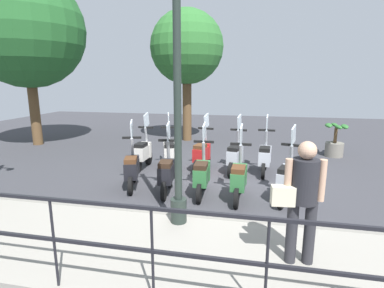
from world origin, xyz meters
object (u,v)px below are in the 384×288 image
(scooter_near_4, at_px, (132,168))
(scooter_far_3, at_px, (169,152))
(lamp_post_near, at_px, (178,103))
(tree_large, at_px, (26,30))
(tree_distant, at_px, (187,48))
(pedestrian_with_bag, at_px, (302,194))
(scooter_far_0, at_px, (265,156))
(scooter_near_0, at_px, (287,179))
(scooter_near_1, at_px, (239,178))
(scooter_near_2, at_px, (202,174))
(scooter_near_3, at_px, (167,172))
(potted_palm, at_px, (335,143))
(scooter_far_1, at_px, (235,156))
(scooter_far_4, at_px, (143,152))
(scooter_far_2, at_px, (202,153))

(scooter_near_4, distance_m, scooter_far_3, 1.69)
(lamp_post_near, distance_m, tree_large, 9.05)
(tree_distant, relative_size, scooter_far_3, 3.32)
(pedestrian_with_bag, height_order, scooter_far_0, pedestrian_with_bag)
(scooter_near_0, relative_size, scooter_near_1, 1.00)
(tree_distant, bearing_deg, scooter_near_2, -164.36)
(scooter_near_4, height_order, scooter_far_3, same)
(lamp_post_near, distance_m, scooter_far_0, 4.03)
(scooter_near_3, bearing_deg, lamp_post_near, -164.14)
(tree_large, distance_m, scooter_near_2, 8.85)
(lamp_post_near, height_order, potted_palm, lamp_post_near)
(potted_palm, bearing_deg, lamp_post_near, 147.02)
(scooter_near_2, distance_m, scooter_near_4, 1.65)
(tree_distant, relative_size, scooter_near_3, 3.32)
(scooter_near_3, bearing_deg, scooter_far_3, 7.15)
(scooter_near_0, bearing_deg, scooter_far_1, 52.13)
(scooter_near_0, bearing_deg, tree_distant, 47.95)
(potted_palm, xyz_separation_m, scooter_far_4, (-2.57, 5.57, 0.04))
(scooter_near_2, height_order, scooter_far_3, same)
(tree_distant, distance_m, scooter_near_0, 7.42)
(pedestrian_with_bag, xyz_separation_m, potted_palm, (6.54, -1.98, -0.63))
(scooter_far_0, bearing_deg, scooter_far_1, 101.61)
(pedestrian_with_bag, relative_size, scooter_near_3, 1.03)
(scooter_near_1, distance_m, scooter_far_3, 2.74)
(scooter_far_0, bearing_deg, scooter_near_0, -162.72)
(potted_palm, xyz_separation_m, scooter_near_2, (-4.20, 3.63, 0.04))
(tree_distant, bearing_deg, tree_large, 110.19)
(potted_palm, xyz_separation_m, scooter_near_1, (-4.29, 2.85, 0.04))
(pedestrian_with_bag, bearing_deg, scooter_far_2, 18.93)
(scooter_far_4, bearing_deg, tree_large, 67.32)
(scooter_far_3, bearing_deg, scooter_far_0, -106.16)
(potted_palm, bearing_deg, scooter_far_3, 116.57)
(scooter_near_1, bearing_deg, scooter_near_4, 86.81)
(scooter_near_2, bearing_deg, tree_distant, 13.39)
(lamp_post_near, height_order, scooter_far_2, lamp_post_near)
(pedestrian_with_bag, distance_m, scooter_near_2, 2.93)
(potted_palm, relative_size, scooter_near_0, 0.69)
(tree_distant, xyz_separation_m, scooter_far_4, (-4.21, 0.31, -3.16))
(scooter_far_1, height_order, scooter_far_2, same)
(scooter_near_0, distance_m, scooter_near_2, 1.75)
(scooter_near_0, distance_m, scooter_far_2, 2.69)
(tree_large, relative_size, scooter_far_3, 4.06)
(scooter_near_2, distance_m, scooter_far_0, 2.27)
(scooter_near_3, xyz_separation_m, scooter_far_3, (1.79, 0.46, 0.00))
(tree_large, bearing_deg, lamp_post_near, -127.83)
(scooter_far_2, relative_size, scooter_far_3, 1.00)
(scooter_near_4, distance_m, scooter_far_4, 1.53)
(tree_large, height_order, scooter_near_1, tree_large)
(scooter_near_1, distance_m, scooter_far_1, 1.83)
(tree_distant, height_order, potted_palm, tree_distant)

